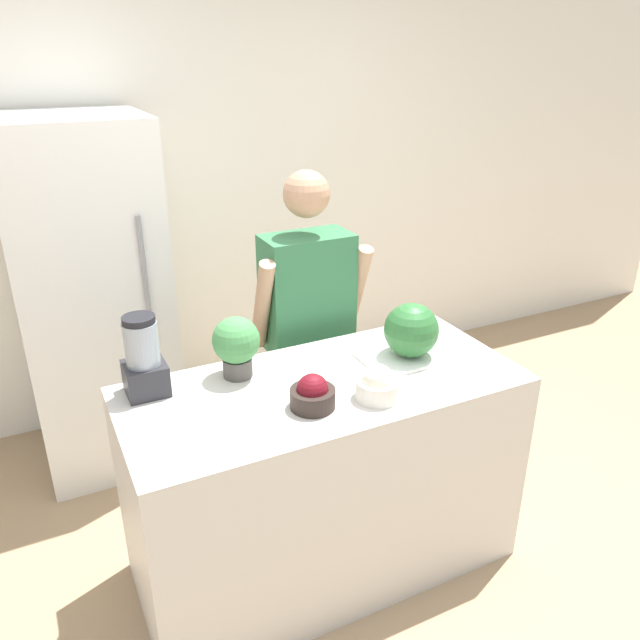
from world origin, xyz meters
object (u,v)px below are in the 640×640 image
object	(u,v)px
person	(308,335)
bowl_cherries	(313,394)
bowl_cream	(378,385)
blender	(144,359)
watermelon	(411,330)
potted_plant	(236,344)
refrigerator	(93,299)

from	to	relation	value
person	bowl_cherries	world-z (taller)	person
bowl_cream	blender	xyz separation A→B (m)	(-0.74, 0.41, 0.08)
watermelon	bowl_cream	size ratio (longest dim) A/B	1.36
person	potted_plant	distance (m)	0.63
bowl_cherries	bowl_cream	size ratio (longest dim) A/B	0.99
refrigerator	watermelon	xyz separation A→B (m)	(1.08, -1.23, 0.12)
bowl_cherries	potted_plant	size ratio (longest dim) A/B	0.66
blender	potted_plant	xyz separation A→B (m)	(0.34, -0.03, -0.00)
refrigerator	bowl_cherries	distance (m)	1.51
person	watermelon	size ratio (longest dim) A/B	7.09
bowl_cream	potted_plant	size ratio (longest dim) A/B	0.67
watermelon	bowl_cherries	distance (m)	0.55
blender	potted_plant	bearing A→B (deg)	-4.48
refrigerator	bowl_cream	distance (m)	1.65
refrigerator	watermelon	distance (m)	1.64
person	watermelon	bearing A→B (deg)	-67.90
bowl_cream	blender	distance (m)	0.85
refrigerator	person	bearing A→B (deg)	-39.18
refrigerator	potted_plant	bearing A→B (deg)	-69.62
person	bowl_cream	xyz separation A→B (m)	(-0.07, -0.74, 0.13)
person	watermelon	distance (m)	0.61
refrigerator	blender	xyz separation A→B (m)	(0.05, -1.04, 0.13)
blender	potted_plant	distance (m)	0.35
person	bowl_cream	distance (m)	0.76
refrigerator	blender	world-z (taller)	refrigerator
refrigerator	bowl_cherries	world-z (taller)	refrigerator
watermelon	blender	distance (m)	1.05
refrigerator	bowl_cherries	bearing A→B (deg)	-68.33
watermelon	bowl_cream	distance (m)	0.36
watermelon	potted_plant	size ratio (longest dim) A/B	0.91
potted_plant	bowl_cream	bearing A→B (deg)	-43.79
bowl_cream	blender	bearing A→B (deg)	151.12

